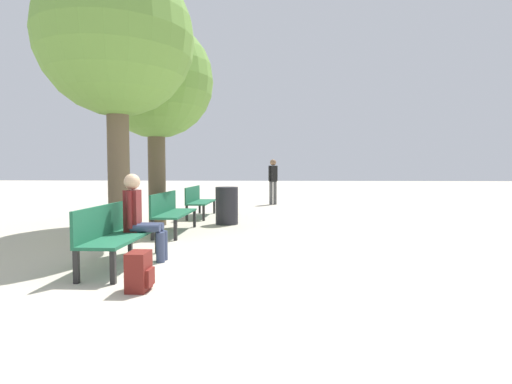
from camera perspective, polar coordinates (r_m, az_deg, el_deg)
The scene contains 10 objects.
ground_plane at distance 5.50m, azimuth -2.31°, elevation -10.97°, with size 80.00×80.00×0.00m, color beige.
bench_row_0 at distance 5.92m, azimuth -19.44°, elevation -5.26°, with size 0.54×1.81×0.86m.
bench_row_1 at distance 8.62m, azimuth -12.09°, elevation -2.50°, with size 0.54×1.81×0.86m.
bench_row_2 at distance 11.40m, azimuth -8.30°, elevation -1.06°, with size 0.54×1.81×0.86m.
tree_row_0 at distance 8.06m, azimuth -19.34°, elevation 19.74°, with size 2.78×2.78×5.10m.
tree_row_1 at distance 10.10m, azimuth -14.15°, elevation 14.99°, with size 2.74×2.74×4.83m.
person_seated at distance 6.11m, azimuth -16.20°, elevation -3.18°, with size 0.61×0.35×1.29m.
backpack at distance 4.71m, azimuth -16.33°, elevation -10.85°, with size 0.26×0.31×0.44m.
pedestrian_near at distance 15.19m, azimuth 2.45°, elevation 1.92°, with size 0.35×0.31×1.72m.
trash_bin at distance 9.82m, azimuth -4.19°, elevation -1.95°, with size 0.55×0.55×0.92m.
Camera 1 is at (0.51, -5.31, 1.36)m, focal length 28.00 mm.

